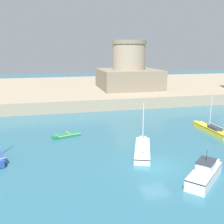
# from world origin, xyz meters

# --- Properties ---
(ground_plane) EXTENTS (200.00, 200.00, 0.00)m
(ground_plane) POSITION_xyz_m (0.00, 0.00, 0.00)
(ground_plane) COLOR #2D667A
(quay_seawall) EXTENTS (120.00, 40.00, 2.04)m
(quay_seawall) POSITION_xyz_m (0.00, 42.62, 1.02)
(quay_seawall) COLOR gray
(quay_seawall) RESTS_ON ground
(sailboat_white_0) EXTENTS (3.64, 6.95, 5.22)m
(sailboat_white_0) POSITION_xyz_m (0.00, 3.52, 0.35)
(sailboat_white_0) COLOR white
(sailboat_white_0) RESTS_ON ground
(motorboat_white_1) EXTENTS (5.07, 4.67, 2.61)m
(motorboat_white_1) POSITION_xyz_m (2.91, -3.33, 0.64)
(motorboat_white_1) COLOR white
(motorboat_white_1) RESTS_ON ground
(sailboat_yellow_2) EXTENTS (1.54, 7.04, 4.72)m
(sailboat_yellow_2) POSITION_xyz_m (10.99, 7.91, 0.40)
(sailboat_yellow_2) COLOR yellow
(sailboat_yellow_2) RESTS_ON ground
(dinghy_green_3) EXTENTS (3.55, 2.18, 0.49)m
(dinghy_green_3) POSITION_xyz_m (-7.29, 10.49, 0.23)
(dinghy_green_3) COLOR #237A4C
(dinghy_green_3) RESTS_ON ground
(fortress) EXTENTS (12.64, 12.64, 10.32)m
(fortress) POSITION_xyz_m (8.00, 34.94, 5.47)
(fortress) COLOR gray
(fortress) RESTS_ON quay_seawall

